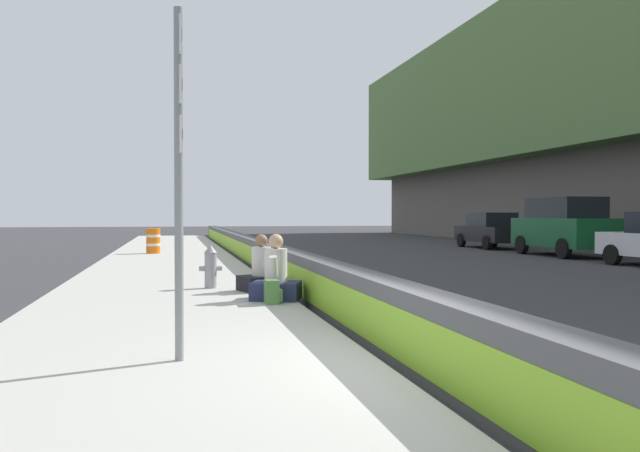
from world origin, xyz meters
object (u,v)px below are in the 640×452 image
at_px(route_sign_post, 179,156).
at_px(parked_car_fourth, 564,226).
at_px(parked_car_midline, 491,230).
at_px(seated_person_foreground, 276,279).
at_px(fire_hydrant, 211,266).
at_px(construction_barrel, 153,241).
at_px(seated_person_middle, 261,273).
at_px(backpack, 272,292).

bearing_deg(route_sign_post, parked_car_fourth, -43.31).
xyz_separation_m(route_sign_post, parked_car_midline, (21.61, -14.78, -1.37)).
distance_m(seated_person_foreground, parked_car_fourth, 17.24).
xyz_separation_m(fire_hydrant, parked_car_fourth, (9.18, -14.09, 0.60)).
bearing_deg(route_sign_post, construction_barrel, 2.50).
bearing_deg(seated_person_middle, construction_barrel, 10.71).
distance_m(route_sign_post, parked_car_fourth, 21.55).
xyz_separation_m(construction_barrel, parked_car_midline, (2.95, -15.60, 0.24)).
height_order(route_sign_post, parked_car_fourth, route_sign_post).
distance_m(seated_person_foreground, construction_barrel, 14.44).
relative_size(seated_person_foreground, backpack, 2.88).
height_order(backpack, parked_car_midline, parked_car_midline).
distance_m(construction_barrel, parked_car_midline, 15.88).
bearing_deg(construction_barrel, seated_person_middle, -169.29).
relative_size(seated_person_foreground, parked_car_midline, 0.25).
xyz_separation_m(fire_hydrant, seated_person_middle, (-0.68, -0.95, -0.10)).
height_order(construction_barrel, parked_car_midline, parked_car_midline).
bearing_deg(seated_person_middle, parked_car_midline, -39.80).
relative_size(fire_hydrant, backpack, 2.20).
relative_size(seated_person_middle, parked_car_fourth, 0.23).
bearing_deg(parked_car_midline, seated_person_foreground, 142.66).
bearing_deg(seated_person_foreground, fire_hydrant, 26.61).
bearing_deg(seated_person_foreground, construction_barrel, 10.00).
bearing_deg(fire_hydrant, parked_car_fourth, -56.93).
height_order(seated_person_foreground, seated_person_middle, seated_person_foreground).
height_order(route_sign_post, seated_person_foreground, route_sign_post).
distance_m(backpack, parked_car_midline, 22.09).
xyz_separation_m(parked_car_fourth, parked_car_midline, (5.95, -0.02, -0.32)).
xyz_separation_m(fire_hydrant, parked_car_midline, (15.13, -14.11, 0.27)).
height_order(fire_hydrant, parked_car_midline, parked_car_midline).
relative_size(route_sign_post, parked_car_midline, 0.79).
distance_m(route_sign_post, seated_person_foreground, 5.07).
xyz_separation_m(fire_hydrant, construction_barrel, (12.18, 1.49, 0.03)).
distance_m(construction_barrel, parked_car_fourth, 15.88).
distance_m(seated_person_middle, construction_barrel, 13.09).
height_order(seated_person_foreground, parked_car_fourth, parked_car_fourth).
bearing_deg(backpack, construction_barrel, 9.12).
bearing_deg(construction_barrel, parked_car_midline, -79.31).
relative_size(fire_hydrant, construction_barrel, 0.93).
height_order(seated_person_middle, parked_car_fourth, parked_car_fourth).
relative_size(fire_hydrant, parked_car_midline, 0.19).
xyz_separation_m(fire_hydrant, seated_person_foreground, (-2.04, -1.02, -0.09)).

